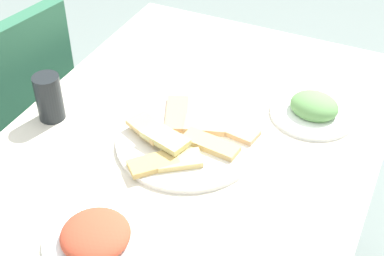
# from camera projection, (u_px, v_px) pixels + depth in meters

# --- Properties ---
(dining_table) EXTENTS (1.15, 0.87, 0.74)m
(dining_table) POSITION_uv_depth(u_px,v_px,m) (195.00, 158.00, 1.43)
(dining_table) COLOR beige
(dining_table) RESTS_ON ground_plane
(dining_chair) EXTENTS (0.49, 0.49, 0.88)m
(dining_chair) POSITION_uv_depth(u_px,v_px,m) (7.00, 124.00, 1.82)
(dining_chair) COLOR #2E684A
(dining_chair) RESTS_ON ground_plane
(pide_platter) EXTENTS (0.34, 0.34, 0.04)m
(pide_platter) POSITION_uv_depth(u_px,v_px,m) (187.00, 140.00, 1.34)
(pide_platter) COLOR white
(pide_platter) RESTS_ON dining_table
(salad_plate_greens) EXTENTS (0.21, 0.21, 0.05)m
(salad_plate_greens) POSITION_uv_depth(u_px,v_px,m) (96.00, 237.00, 1.10)
(salad_plate_greens) COLOR white
(salad_plate_greens) RESTS_ON dining_table
(salad_plate_rice) EXTENTS (0.22, 0.22, 0.06)m
(salad_plate_rice) POSITION_uv_depth(u_px,v_px,m) (314.00, 109.00, 1.42)
(salad_plate_rice) COLOR white
(salad_plate_rice) RESTS_ON dining_table
(soda_can) EXTENTS (0.09, 0.09, 0.12)m
(soda_can) POSITION_uv_depth(u_px,v_px,m) (49.00, 98.00, 1.39)
(soda_can) COLOR black
(soda_can) RESTS_ON dining_table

